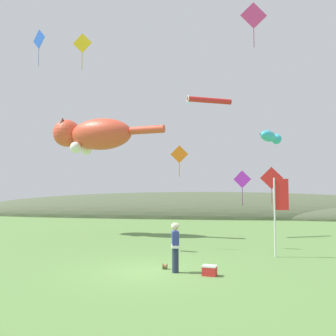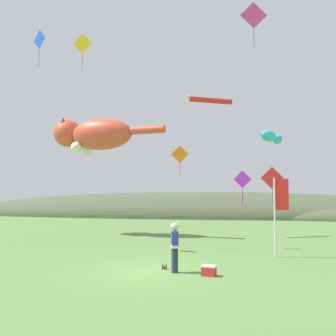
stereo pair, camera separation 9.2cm
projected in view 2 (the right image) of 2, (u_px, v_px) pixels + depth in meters
name	position (u px, v px, depth m)	size (l,w,h in m)	color
ground_plane	(151.00, 271.00, 13.69)	(120.00, 120.00, 0.00)	#5B8442
distant_hill_ridge	(217.00, 216.00, 44.29)	(63.33, 13.70, 5.75)	#4C563D
festival_attendant	(175.00, 246.00, 13.52)	(0.34, 0.47, 1.77)	#232D47
kite_spool	(164.00, 266.00, 14.09)	(0.16, 0.21, 0.21)	olive
picnic_cooler	(209.00, 270.00, 12.98)	(0.55, 0.42, 0.36)	red
festival_banner_pole	(278.00, 205.00, 16.75)	(0.66, 0.08, 3.54)	silver
kite_giant_cat	(94.00, 135.00, 25.56)	(8.17, 3.21, 2.51)	#E04C33
kite_fish_windsock	(270.00, 136.00, 22.79)	(1.69, 2.50, 0.76)	#33B2CC
kite_tube_streamer	(210.00, 100.00, 24.89)	(2.99, 1.69, 0.44)	red
kite_diamond_gold	(83.00, 44.00, 19.81)	(1.06, 0.03, 1.96)	yellow
kite_diamond_orange	(180.00, 155.00, 25.03)	(1.20, 0.04, 2.10)	orange
kite_diamond_red	(272.00, 178.00, 23.80)	(1.44, 0.06, 2.34)	red
kite_diamond_pink	(254.00, 16.00, 17.51)	(1.26, 0.24, 2.18)	#E53F8C
kite_diamond_blue	(39.00, 40.00, 19.19)	(0.90, 0.54, 1.93)	blue
kite_diamond_violet	(242.00, 180.00, 19.31)	(0.90, 0.26, 1.82)	purple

